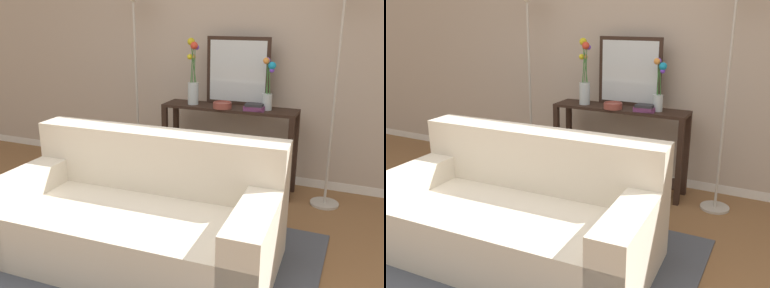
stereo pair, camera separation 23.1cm
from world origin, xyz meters
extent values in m
cube|color=white|center=(0.00, 2.40, 0.04)|extent=(12.00, 0.15, 0.09)
cube|color=#B7A899|center=(0.00, 2.40, 1.52)|extent=(12.00, 0.14, 2.86)
cube|color=#474C56|center=(-0.20, 0.35, 0.01)|extent=(2.52, 1.97, 0.01)
cube|color=beige|center=(-0.20, 0.45, 0.21)|extent=(2.01, 1.06, 0.42)
cube|color=beige|center=(-0.21, 0.81, 0.65)|extent=(1.98, 0.33, 0.46)
cube|color=beige|center=(-1.07, 0.42, 0.30)|extent=(0.27, 1.00, 0.60)
cube|color=beige|center=(0.66, 0.48, 0.30)|extent=(0.27, 1.00, 0.60)
cube|color=black|center=(-0.04, 2.00, 0.83)|extent=(1.34, 0.32, 0.03)
cube|color=black|center=(-0.04, 2.00, 0.15)|extent=(1.23, 0.27, 0.01)
cube|color=black|center=(-0.68, 1.87, 0.41)|extent=(0.05, 0.05, 0.82)
cube|color=black|center=(0.61, 1.87, 0.41)|extent=(0.05, 0.05, 0.82)
cube|color=black|center=(-0.68, 2.14, 0.41)|extent=(0.05, 0.05, 0.82)
cube|color=black|center=(0.61, 2.14, 0.41)|extent=(0.05, 0.05, 0.82)
cylinder|color=#B7B2A8|center=(-1.04, 1.95, 0.01)|extent=(0.26, 0.26, 0.02)
cylinder|color=#B7B2A8|center=(-1.04, 1.95, 0.92)|extent=(0.02, 0.02, 1.80)
cylinder|color=#B7B2A8|center=(0.95, 1.95, 0.01)|extent=(0.26, 0.26, 0.02)
cylinder|color=#B7B2A8|center=(0.95, 1.95, 0.93)|extent=(0.02, 0.02, 1.82)
cube|color=black|center=(0.00, 2.13, 1.18)|extent=(0.64, 0.02, 0.67)
cube|color=silver|center=(0.00, 2.12, 1.18)|extent=(0.57, 0.01, 0.60)
cylinder|color=silver|center=(-0.41, 1.98, 0.96)|extent=(0.11, 0.11, 0.22)
cylinder|color=#3D7538|center=(-0.40, 1.99, 1.24)|extent=(0.02, 0.03, 0.34)
sphere|color=#6C41C6|center=(-0.38, 2.00, 1.41)|extent=(0.05, 0.05, 0.05)
cylinder|color=#3D7538|center=(-0.43, 1.98, 1.19)|extent=(0.01, 0.04, 0.25)
sphere|color=gold|center=(-0.45, 1.98, 1.32)|extent=(0.05, 0.05, 0.05)
cylinder|color=#3D7538|center=(-0.42, 1.99, 1.19)|extent=(0.02, 0.01, 0.25)
sphere|color=#CD8440|center=(-0.43, 2.01, 1.31)|extent=(0.06, 0.06, 0.06)
cylinder|color=#3D7538|center=(-0.42, 1.99, 1.26)|extent=(0.03, 0.04, 0.39)
sphere|color=gold|center=(-0.44, 2.00, 1.46)|extent=(0.07, 0.07, 0.07)
cylinder|color=#3D7538|center=(-0.40, 1.97, 1.25)|extent=(0.05, 0.04, 0.36)
sphere|color=red|center=(-0.39, 1.95, 1.43)|extent=(0.07, 0.07, 0.07)
cylinder|color=silver|center=(0.34, 2.00, 0.92)|extent=(0.09, 0.09, 0.15)
cylinder|color=#3D7538|center=(0.35, 2.00, 1.11)|extent=(0.02, 0.04, 0.22)
sphere|color=#6B39D5|center=(0.37, 1.99, 1.22)|extent=(0.05, 0.05, 0.05)
cylinder|color=#3D7538|center=(0.33, 2.01, 1.15)|extent=(0.02, 0.02, 0.31)
sphere|color=#7945E7|center=(0.31, 2.03, 1.31)|extent=(0.06, 0.06, 0.06)
cylinder|color=#3D7538|center=(0.33, 1.99, 1.15)|extent=(0.03, 0.02, 0.31)
sphere|color=orange|center=(0.32, 1.97, 1.31)|extent=(0.06, 0.06, 0.06)
cylinder|color=#3D7538|center=(0.35, 2.00, 1.13)|extent=(0.01, 0.03, 0.26)
sphere|color=#158DC1|center=(0.37, 1.99, 1.26)|extent=(0.07, 0.07, 0.07)
cylinder|color=brown|center=(-0.08, 1.91, 0.87)|extent=(0.18, 0.18, 0.05)
torus|color=brown|center=(-0.08, 1.91, 0.90)|extent=(0.18, 0.18, 0.01)
cube|color=#6B3360|center=(0.24, 1.94, 0.85)|extent=(0.20, 0.15, 0.01)
cube|color=#6B3360|center=(0.24, 1.94, 0.87)|extent=(0.19, 0.15, 0.03)
cube|color=#2D2D33|center=(0.24, 1.93, 0.90)|extent=(0.17, 0.12, 0.03)
cube|color=#6B3360|center=(-0.57, 2.00, 0.06)|extent=(0.04, 0.15, 0.12)
cube|color=tan|center=(-0.53, 2.00, 0.06)|extent=(0.03, 0.18, 0.12)
cube|color=maroon|center=(-0.50, 2.00, 0.05)|extent=(0.04, 0.16, 0.11)
cube|color=#236033|center=(-0.46, 2.00, 0.06)|extent=(0.03, 0.16, 0.12)
cube|color=#1E7075|center=(-0.42, 2.00, 0.05)|extent=(0.05, 0.15, 0.10)
cube|color=#BC3328|center=(-0.38, 2.00, 0.06)|extent=(0.03, 0.17, 0.12)
cube|color=#B77F33|center=(-0.35, 2.00, 0.06)|extent=(0.03, 0.14, 0.13)
cube|color=slate|center=(-0.31, 2.00, 0.06)|extent=(0.05, 0.13, 0.11)
cube|color=navy|center=(-0.25, 2.00, 0.06)|extent=(0.05, 0.18, 0.12)
camera|label=1|loc=(1.21, -1.85, 1.71)|focal=39.11mm
camera|label=2|loc=(1.42, -1.75, 1.71)|focal=39.11mm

